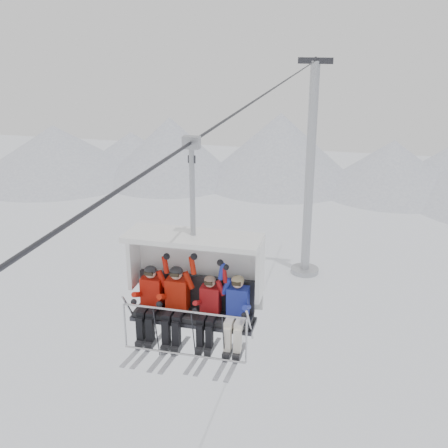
% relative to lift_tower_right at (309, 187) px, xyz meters
% --- Properties ---
extents(ridgeline, '(72.00, 21.00, 7.00)m').
position_rel_lift_tower_right_xyz_m(ridgeline, '(-1.58, 20.05, -2.94)').
color(ridgeline, silver).
rests_on(ridgeline, ground).
extents(lift_tower_right, '(2.00, 1.80, 13.48)m').
position_rel_lift_tower_right_xyz_m(lift_tower_right, '(0.00, 0.00, 0.00)').
color(lift_tower_right, '#A0A2A7').
rests_on(lift_tower_right, ground).
extents(haul_cable, '(0.06, 50.00, 0.06)m').
position_rel_lift_tower_right_xyz_m(haul_cable, '(0.00, -22.00, 7.52)').
color(haul_cable, '#2A2A2F').
rests_on(haul_cable, lift_tower_left).
extents(chairlift_carrier, '(2.56, 1.17, 3.98)m').
position_rel_lift_tower_right_xyz_m(chairlift_carrier, '(0.00, -24.26, 4.93)').
color(chairlift_carrier, black).
rests_on(chairlift_carrier, haul_cable).
extents(skier_far_left, '(0.41, 1.69, 1.62)m').
position_rel_lift_tower_right_xyz_m(skier_far_left, '(-0.84, -24.57, 4.43)').
color(skier_far_left, red).
rests_on(skier_far_left, chairlift_carrier).
extents(skier_center_left, '(0.43, 1.69, 1.68)m').
position_rel_lift_tower_right_xyz_m(skier_center_left, '(-0.32, -24.57, 4.45)').
color(skier_center_left, red).
rests_on(skier_center_left, chairlift_carrier).
extents(skier_center_right, '(0.37, 1.69, 1.50)m').
position_rel_lift_tower_right_xyz_m(skier_center_right, '(0.34, -24.58, 4.39)').
color(skier_center_right, '#A61315').
rests_on(skier_center_right, chairlift_carrier).
extents(skier_far_right, '(0.40, 1.69, 1.60)m').
position_rel_lift_tower_right_xyz_m(skier_far_right, '(0.87, -24.57, 4.42)').
color(skier_far_right, '#2231A7').
rests_on(skier_far_right, chairlift_carrier).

